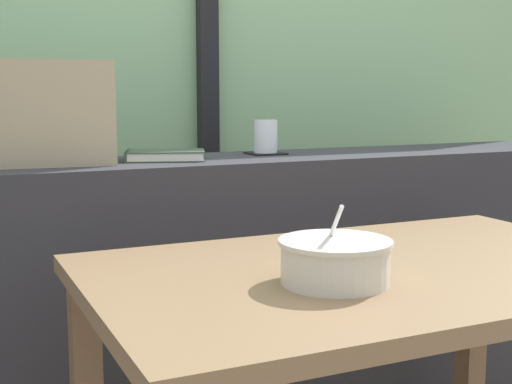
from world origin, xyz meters
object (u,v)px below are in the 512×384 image
at_px(soup_bowl, 335,262).
at_px(juice_glass, 266,138).
at_px(closed_book, 165,155).
at_px(coaster_square, 266,153).
at_px(throw_pillow, 48,113).
at_px(breakfast_table, 378,318).

bearing_deg(soup_bowl, juice_glass, 72.96).
bearing_deg(soup_bowl, closed_book, 95.70).
height_order(coaster_square, soup_bowl, coaster_square).
bearing_deg(juice_glass, throw_pillow, -175.36).
xyz_separation_m(closed_book, soup_bowl, (0.08, -0.76, -0.13)).
xyz_separation_m(coaster_square, throw_pillow, (-0.63, -0.05, 0.13)).
bearing_deg(closed_book, soup_bowl, -84.30).
height_order(juice_glass, throw_pillow, throw_pillow).
distance_m(closed_book, soup_bowl, 0.78).
xyz_separation_m(throw_pillow, soup_bowl, (0.38, -0.76, -0.25)).
height_order(breakfast_table, coaster_square, coaster_square).
bearing_deg(closed_book, juice_glass, 8.35).
relative_size(throw_pillow, soup_bowl, 1.56).
bearing_deg(throw_pillow, breakfast_table, -52.19).
height_order(breakfast_table, juice_glass, juice_glass).
bearing_deg(coaster_square, throw_pillow, -175.36).
relative_size(coaster_square, throw_pillow, 0.31).
relative_size(breakfast_table, throw_pillow, 3.59).
relative_size(breakfast_table, closed_book, 4.75).
relative_size(breakfast_table, coaster_square, 11.50).
bearing_deg(breakfast_table, throw_pillow, 127.81).
height_order(coaster_square, closed_book, closed_book).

